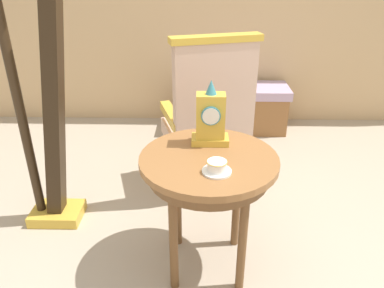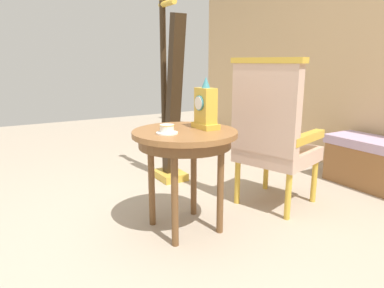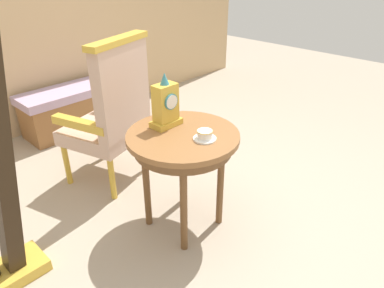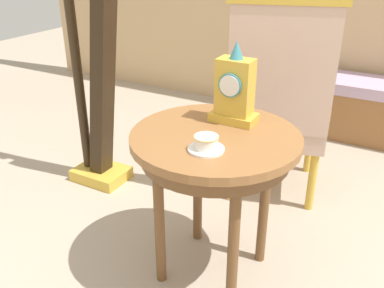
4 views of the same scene
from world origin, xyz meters
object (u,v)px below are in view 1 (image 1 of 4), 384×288
object	(u,v)px
side_table	(209,172)
teacup_left	(217,167)
armchair	(208,115)
mantel_clock	(210,119)
harp	(45,122)
window_bench	(233,108)

from	to	relation	value
side_table	teacup_left	world-z (taller)	teacup_left
teacup_left	armchair	distance (m)	0.90
mantel_clock	harp	distance (m)	0.99
teacup_left	harp	xyz separation A→B (m)	(-0.98, 0.53, -0.02)
mantel_clock	armchair	world-z (taller)	armchair
armchair	teacup_left	bearing A→B (deg)	-88.67
window_bench	harp	bearing A→B (deg)	-129.77
harp	window_bench	xyz separation A→B (m)	(1.22, 1.47, -0.47)
mantel_clock	armchair	bearing A→B (deg)	89.63
mantel_clock	armchair	distance (m)	0.64
mantel_clock	armchair	xyz separation A→B (m)	(0.00, 0.60, -0.22)
teacup_left	side_table	bearing A→B (deg)	102.71
side_table	window_bench	size ratio (longest dim) A/B	0.66
mantel_clock	teacup_left	bearing A→B (deg)	-85.24
window_bench	armchair	bearing A→B (deg)	-103.58
side_table	mantel_clock	size ratio (longest dim) A/B	2.03
teacup_left	window_bench	world-z (taller)	teacup_left
harp	teacup_left	bearing A→B (deg)	-28.64
teacup_left	window_bench	xyz separation A→B (m)	(0.25, 2.00, -0.48)
teacup_left	armchair	world-z (taller)	armchair
teacup_left	window_bench	bearing A→B (deg)	82.96
side_table	armchair	bearing A→B (deg)	89.09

